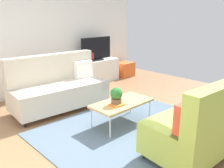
% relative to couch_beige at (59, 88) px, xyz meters
% --- Properties ---
extents(ground_plane, '(7.68, 7.68, 0.00)m').
position_rel_couch_beige_xyz_m(ground_plane, '(0.20, -1.50, -0.44)').
color(ground_plane, '#936B47').
extents(wall_far, '(6.40, 0.12, 2.90)m').
position_rel_couch_beige_xyz_m(wall_far, '(0.20, 1.30, 1.01)').
color(wall_far, white).
rests_on(wall_far, ground_plane).
extents(area_rug, '(2.90, 2.20, 0.01)m').
position_rel_couch_beige_xyz_m(area_rug, '(0.33, -1.62, -0.44)').
color(area_rug, slate).
rests_on(area_rug, ground_plane).
extents(couch_beige, '(1.96, 0.98, 1.10)m').
position_rel_couch_beige_xyz_m(couch_beige, '(0.00, 0.00, 0.00)').
color(couch_beige, beige).
rests_on(couch_beige, ground_plane).
extents(couch_green, '(1.96, 0.99, 1.10)m').
position_rel_couch_beige_xyz_m(couch_green, '(0.66, -2.84, 0.00)').
color(couch_green, '#A3BC4C').
rests_on(couch_green, ground_plane).
extents(coffee_table, '(1.10, 0.56, 0.42)m').
position_rel_couch_beige_xyz_m(coffee_table, '(0.38, -1.42, -0.05)').
color(coffee_table, tan).
rests_on(coffee_table, ground_plane).
extents(tv_console, '(1.40, 0.44, 0.64)m').
position_rel_couch_beige_xyz_m(tv_console, '(1.82, 0.96, -0.12)').
color(tv_console, silver).
rests_on(tv_console, ground_plane).
extents(tv, '(1.00, 0.20, 0.64)m').
position_rel_couch_beige_xyz_m(tv, '(1.82, 0.94, 0.51)').
color(tv, black).
rests_on(tv, tv_console).
extents(storage_trunk, '(0.52, 0.40, 0.44)m').
position_rel_couch_beige_xyz_m(storage_trunk, '(2.92, 0.86, -0.22)').
color(storage_trunk, orange).
rests_on(storage_trunk, ground_plane).
extents(potted_plant, '(0.21, 0.21, 0.30)m').
position_rel_couch_beige_xyz_m(potted_plant, '(0.23, -1.43, 0.13)').
color(potted_plant, brown).
rests_on(potted_plant, coffee_table).
extents(table_book_0, '(0.25, 0.19, 0.02)m').
position_rel_couch_beige_xyz_m(table_book_0, '(0.20, -1.48, -0.01)').
color(table_book_0, orange).
rests_on(table_book_0, coffee_table).
extents(vase_0, '(0.08, 0.08, 0.13)m').
position_rel_couch_beige_xyz_m(vase_0, '(1.24, 1.01, 0.26)').
color(vase_0, silver).
rests_on(vase_0, tv_console).
extents(vase_1, '(0.12, 0.12, 0.16)m').
position_rel_couch_beige_xyz_m(vase_1, '(1.38, 1.01, 0.28)').
color(vase_1, '#33B29E').
rests_on(vase_1, tv_console).
extents(bottle_0, '(0.06, 0.06, 0.16)m').
position_rel_couch_beige_xyz_m(bottle_0, '(1.56, 0.92, 0.28)').
color(bottle_0, orange).
rests_on(bottle_0, tv_console).
extents(bottle_1, '(0.05, 0.05, 0.23)m').
position_rel_couch_beige_xyz_m(bottle_1, '(1.67, 0.92, 0.31)').
color(bottle_1, red).
rests_on(bottle_1, tv_console).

